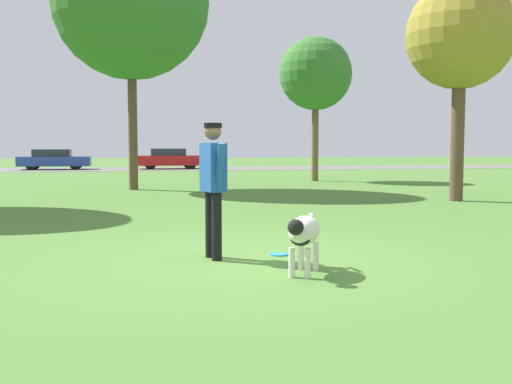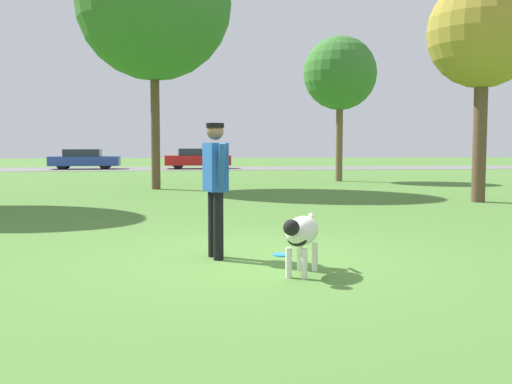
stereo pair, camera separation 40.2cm
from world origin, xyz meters
name	(u,v)px [view 1 (the left image)]	position (x,y,z in m)	size (l,w,h in m)	color
ground_plane	(244,259)	(0.00, 0.00, 0.00)	(120.00, 120.00, 0.00)	#4C7A33
far_road_strip	(167,169)	(0.00, 29.44, 0.01)	(120.00, 6.00, 0.01)	slate
person	(213,178)	(-0.38, 0.09, 1.05)	(0.32, 0.72, 1.75)	black
dog	(304,233)	(0.52, -1.03, 0.48)	(0.62, 1.01, 0.68)	silver
frisbee	(279,254)	(0.51, 0.18, 0.01)	(0.25, 0.25, 0.02)	#268CE5
tree_far_right	(316,74)	(5.53, 16.04, 4.30)	(2.93, 2.93, 5.80)	brown
tree_mid_center	(131,1)	(-1.65, 12.49, 6.08)	(5.06, 5.06, 8.62)	brown
tree_near_right	(460,37)	(6.77, 6.93, 4.24)	(2.78, 2.78, 5.68)	brown
parked_car_blue	(54,159)	(-6.62, 29.55, 0.60)	(4.14, 1.75, 1.21)	#284293
parked_car_red	(169,159)	(0.14, 29.34, 0.63)	(4.07, 1.88, 1.24)	red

